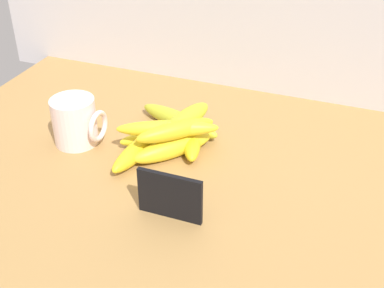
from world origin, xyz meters
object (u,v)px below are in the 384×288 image
at_px(banana_2, 192,138).
at_px(banana_1, 173,147).
at_px(banana_5, 167,129).
at_px(banana_7, 185,120).
at_px(coffee_mug, 76,121).
at_px(banana_3, 170,135).
at_px(chalkboard_sign, 170,198).
at_px(banana_6, 175,130).
at_px(banana_4, 140,148).
at_px(banana_0, 179,121).

bearing_deg(banana_2, banana_1, -113.93).
height_order(banana_5, banana_7, banana_7).
height_order(coffee_mug, banana_5, coffee_mug).
relative_size(banana_1, banana_3, 0.83).
relative_size(chalkboard_sign, banana_6, 0.69).
distance_m(banana_1, banana_5, 0.04).
distance_m(banana_4, banana_5, 0.07).
relative_size(chalkboard_sign, banana_1, 0.65).
height_order(banana_1, banana_2, banana_1).
bearing_deg(banana_3, banana_1, -61.63).
distance_m(chalkboard_sign, coffee_mug, 0.30).
height_order(banana_2, banana_7, banana_7).
xyz_separation_m(banana_0, banana_2, (0.05, -0.05, -0.00)).
distance_m(coffee_mug, banana_5, 0.19).
distance_m(banana_1, banana_7, 0.06).
distance_m(coffee_mug, banana_1, 0.20).
bearing_deg(chalkboard_sign, coffee_mug, 151.43).
height_order(chalkboard_sign, banana_5, chalkboard_sign).
relative_size(banana_3, banana_4, 1.14).
bearing_deg(coffee_mug, banana_5, 8.06).
height_order(coffee_mug, banana_3, coffee_mug).
bearing_deg(chalkboard_sign, banana_5, 114.44).
bearing_deg(banana_1, chalkboard_sign, -68.62).
distance_m(chalkboard_sign, banana_0, 0.28).
height_order(banana_6, banana_7, banana_7).
relative_size(banana_5, banana_6, 1.22).
bearing_deg(chalkboard_sign, banana_3, 112.92).
distance_m(banana_5, banana_6, 0.02).
xyz_separation_m(banana_1, banana_4, (-0.06, -0.02, -0.00)).
bearing_deg(banana_1, banana_3, 118.37).
distance_m(chalkboard_sign, banana_4, 0.19).
distance_m(banana_0, banana_4, 0.13).
bearing_deg(banana_3, banana_2, 4.75).
bearing_deg(banana_6, coffee_mug, -173.21).
distance_m(banana_1, banana_4, 0.06).
xyz_separation_m(chalkboard_sign, banana_7, (-0.06, 0.21, 0.02)).
height_order(chalkboard_sign, banana_2, chalkboard_sign).
relative_size(banana_2, banana_7, 1.05).
relative_size(banana_0, banana_2, 1.26).
bearing_deg(banana_7, banana_6, -93.71).
relative_size(coffee_mug, banana_4, 0.57).
bearing_deg(coffee_mug, banana_1, 5.96).
relative_size(banana_5, banana_7, 1.29).
bearing_deg(coffee_mug, banana_2, 17.26).
bearing_deg(coffee_mug, banana_6, 6.79).
relative_size(chalkboard_sign, banana_0, 0.55).
height_order(banana_1, banana_5, banana_5).
bearing_deg(banana_7, coffee_mug, -161.71).
xyz_separation_m(banana_2, banana_4, (-0.08, -0.07, 0.00)).
height_order(banana_2, banana_3, same).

